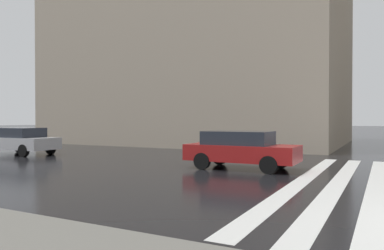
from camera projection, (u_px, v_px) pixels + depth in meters
haussmann_block_mid at (203, 32)px, 30.68m from camera, size 15.33×21.87×18.58m
car_silver at (21, 140)px, 19.45m from camera, size 1.85×4.10×1.41m
car_red at (241, 149)px, 13.76m from camera, size 1.85×4.10×1.41m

